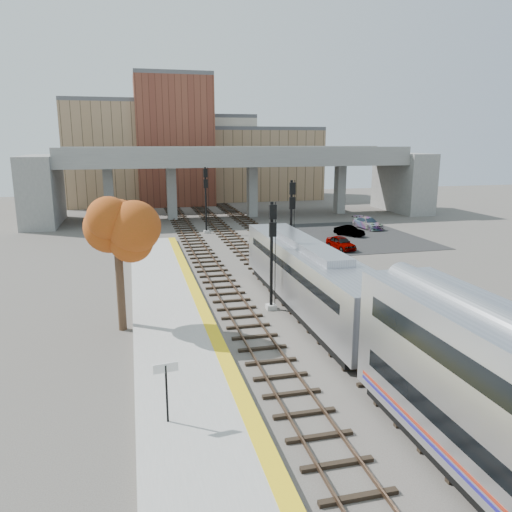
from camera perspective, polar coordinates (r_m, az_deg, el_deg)
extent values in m
plane|color=#47423D|center=(25.96, 8.06, -10.41)|extent=(160.00, 160.00, 0.00)
cube|color=#9E9E99|center=(24.29, -8.35, -11.68)|extent=(4.50, 60.00, 0.35)
cube|color=yellow|center=(24.44, -3.85, -10.94)|extent=(0.70, 60.00, 0.01)
cube|color=black|center=(36.47, -4.02, -3.24)|extent=(2.50, 95.00, 0.14)
cube|color=brown|center=(36.33, -5.14, -3.14)|extent=(0.07, 95.00, 0.14)
cube|color=brown|center=(36.57, -2.92, -3.00)|extent=(0.07, 95.00, 0.14)
cube|color=black|center=(37.39, 2.33, -2.80)|extent=(2.50, 95.00, 0.14)
cube|color=brown|center=(37.17, 1.27, -2.72)|extent=(0.07, 95.00, 0.14)
cube|color=brown|center=(37.56, 3.39, -2.57)|extent=(0.07, 95.00, 0.14)
cube|color=black|center=(38.67, 8.04, -2.39)|extent=(2.50, 95.00, 0.14)
cube|color=brown|center=(38.39, 7.05, -2.30)|extent=(0.07, 95.00, 0.14)
cube|color=brown|center=(38.91, 9.02, -2.16)|extent=(0.07, 95.00, 0.14)
cube|color=slate|center=(68.53, -2.11, 10.92)|extent=(46.00, 10.00, 1.50)
cube|color=slate|center=(63.81, -1.20, 11.90)|extent=(46.00, 0.20, 1.00)
cube|color=slate|center=(73.20, -2.91, 12.03)|extent=(46.00, 0.20, 1.00)
cube|color=slate|center=(67.40, -16.46, 6.75)|extent=(1.20, 1.60, 7.00)
cube|color=slate|center=(67.54, -9.62, 7.11)|extent=(1.20, 1.60, 7.00)
cube|color=slate|center=(69.26, -0.44, 7.43)|extent=(1.20, 1.60, 7.00)
cube|color=slate|center=(73.39, 9.56, 7.57)|extent=(1.20, 1.60, 7.00)
cube|color=slate|center=(68.14, -23.28, 6.92)|extent=(4.00, 12.00, 8.50)
cube|color=slate|center=(77.85, 16.41, 8.08)|extent=(4.00, 12.00, 8.50)
cube|color=#937555|center=(87.03, -14.84, 11.12)|extent=(18.00, 14.00, 16.00)
cube|color=#4C4C4F|center=(87.21, -15.17, 16.57)|extent=(18.00, 14.00, 0.60)
cube|color=beige|center=(93.00, -5.97, 10.96)|extent=(16.00, 16.00, 14.00)
cube|color=#4C4C4F|center=(93.03, -6.08, 15.45)|extent=(16.00, 16.00, 0.60)
cube|color=brown|center=(84.31, -9.37, 12.69)|extent=(12.00, 10.00, 20.00)
cube|color=#4C4C4F|center=(84.90, -9.64, 19.65)|extent=(12.00, 10.00, 0.60)
cube|color=#937555|center=(93.04, 0.43, 10.41)|extent=(20.00, 14.00, 12.00)
cube|color=#4C4C4F|center=(92.96, 0.44, 14.29)|extent=(20.00, 14.00, 0.60)
cube|color=black|center=(56.06, 10.68, 2.28)|extent=(14.00, 18.00, 0.04)
cube|color=#A8AAB2|center=(30.40, 6.06, -2.14)|extent=(3.00, 19.00, 3.20)
cube|color=black|center=(39.12, 1.32, 2.25)|extent=(2.20, 0.06, 1.10)
cube|color=black|center=(30.25, 6.09, -1.04)|extent=(3.02, 16.15, 0.50)
cube|color=black|center=(30.94, 5.98, -5.45)|extent=(2.70, 17.10, 0.50)
cube|color=#A8AAB2|center=(29.99, 6.15, 1.18)|extent=(1.60, 9.50, 0.40)
cube|color=#9E9E99|center=(31.29, 1.73, -5.84)|extent=(0.60, 0.60, 0.30)
cylinder|color=black|center=(30.40, 1.77, -0.10)|extent=(0.19, 0.19, 6.73)
cube|color=black|center=(29.66, 1.94, 5.05)|extent=(0.43, 0.18, 0.87)
cube|color=black|center=(29.82, 1.93, 3.03)|extent=(0.43, 0.18, 0.87)
cube|color=#9E9E99|center=(40.53, 3.94, -1.45)|extent=(0.60, 0.60, 0.30)
cylinder|color=black|center=(39.80, 4.01, 3.41)|extent=(0.21, 0.21, 7.27)
cube|color=black|center=(39.18, 4.20, 7.70)|extent=(0.47, 0.18, 0.94)
cube|color=black|center=(39.30, 4.17, 6.04)|extent=(0.47, 0.18, 0.94)
cube|color=#9E9E99|center=(57.17, -5.68, 2.78)|extent=(0.60, 0.60, 0.30)
cylinder|color=black|center=(56.65, -5.76, 6.33)|extent=(0.21, 0.21, 7.42)
cube|color=black|center=(56.13, -5.79, 9.42)|extent=(0.48, 0.18, 0.95)
cube|color=black|center=(56.21, -5.76, 8.23)|extent=(0.48, 0.18, 0.95)
cylinder|color=black|center=(18.76, -10.16, -15.23)|extent=(0.08, 0.08, 2.20)
cube|color=white|center=(18.32, -10.29, -12.47)|extent=(0.90, 0.17, 0.35)
cylinder|color=#382619|center=(28.26, -15.26, -3.12)|extent=(0.44, 0.44, 5.26)
ellipsoid|color=#B53B18|center=(27.60, -15.63, 2.88)|extent=(3.60, 3.60, 3.76)
imported|color=#99999E|center=(48.71, 9.69, 1.49)|extent=(2.03, 3.91, 1.27)
imported|color=#99999E|center=(55.87, 10.62, 2.84)|extent=(2.88, 3.46, 1.11)
imported|color=#99999E|center=(60.99, 12.67, 3.70)|extent=(2.54, 4.82, 1.33)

